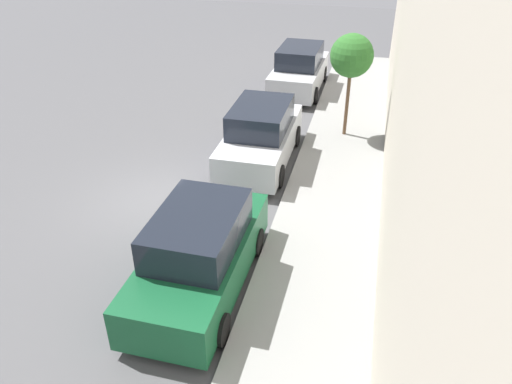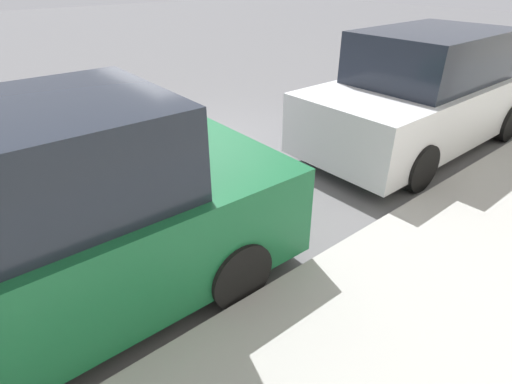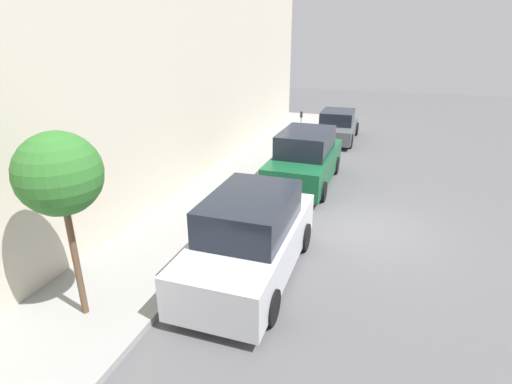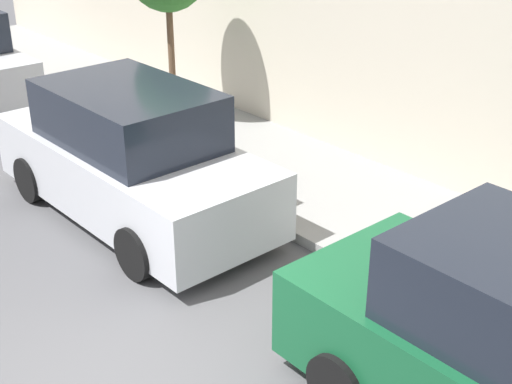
# 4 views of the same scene
# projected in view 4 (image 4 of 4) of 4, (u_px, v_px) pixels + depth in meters

# --- Properties ---
(sidewalk) EXTENTS (2.80, 32.00, 0.15)m
(sidewalk) POSITION_uv_depth(u_px,v_px,m) (415.00, 231.00, 10.05)
(sidewalk) COLOR gray
(sidewalk) RESTS_ON ground_plane
(parked_suv_third) EXTENTS (2.08, 4.81, 1.98)m
(parked_suv_third) POSITION_uv_depth(u_px,v_px,m) (132.00, 157.00, 10.27)
(parked_suv_third) COLOR #B7BABF
(parked_suv_third) RESTS_ON ground_plane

